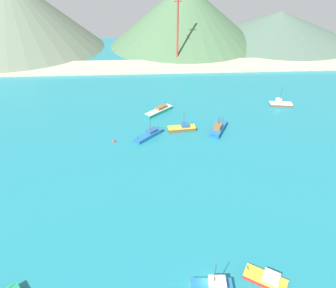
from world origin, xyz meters
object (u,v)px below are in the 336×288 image
fishing_boat_2 (182,128)px  buoy_0 (114,141)px  radio_tower (178,27)px  fishing_boat_6 (280,103)px  fishing_boat_4 (213,288)px  fishing_boat_5 (218,128)px  fishing_boat_7 (159,110)px  fishing_boat_0 (149,134)px  fishing_boat_3 (267,279)px

fishing_boat_2 → buoy_0: size_ratio=10.05×
radio_tower → fishing_boat_2: bearing=-93.3°
fishing_boat_6 → radio_tower: radio_tower is taller
fishing_boat_4 → fishing_boat_5: 54.03m
fishing_boat_2 → fishing_boat_7: (-6.57, 12.67, -0.00)m
fishing_boat_0 → radio_tower: radio_tower is taller
fishing_boat_4 → buoy_0: bearing=112.6°
fishing_boat_6 → fishing_boat_7: size_ratio=0.84×
fishing_boat_6 → radio_tower: (-32.59, 48.42, 16.44)m
fishing_boat_0 → fishing_boat_6: size_ratio=1.11×
fishing_boat_0 → fishing_boat_3: (19.24, -49.58, 0.09)m
fishing_boat_4 → fishing_boat_3: bearing=7.7°
fishing_boat_3 → fishing_boat_5: size_ratio=0.72×
fishing_boat_5 → buoy_0: size_ratio=11.94×
buoy_0 → fishing_boat_3: bearing=-58.0°
fishing_boat_0 → fishing_boat_7: bearing=77.7°
fishing_boat_5 → buoy_0: (-31.21, -4.43, -0.82)m
fishing_boat_6 → fishing_boat_7: (-42.85, -3.20, -0.01)m
fishing_boat_4 → fishing_boat_5: bearing=78.2°
fishing_boat_5 → fishing_boat_7: bearing=141.6°
fishing_boat_5 → buoy_0: 31.53m
fishing_boat_5 → fishing_boat_7: size_ratio=1.08×
fishing_boat_3 → fishing_boat_7: size_ratio=0.77×
fishing_boat_7 → radio_tower: radio_tower is taller
fishing_boat_6 → fishing_boat_0: bearing=-157.6°
fishing_boat_3 → fishing_boat_4: bearing=-172.3°
fishing_boat_5 → radio_tower: radio_tower is taller
fishing_boat_6 → buoy_0: bearing=-159.2°
fishing_boat_7 → radio_tower: bearing=78.8°
fishing_boat_3 → buoy_0: size_ratio=8.54×
fishing_boat_3 → fishing_boat_7: (-15.78, 65.51, -0.03)m
fishing_boat_0 → fishing_boat_2: 10.55m
fishing_boat_3 → fishing_boat_5: (1.73, 51.62, 0.17)m
fishing_boat_4 → fishing_boat_5: size_ratio=0.68×
fishing_boat_0 → fishing_boat_6: 50.11m
fishing_boat_0 → fishing_boat_4: fishing_boat_4 is taller
fishing_boat_0 → fishing_boat_3: size_ratio=1.21×
fishing_boat_3 → fishing_boat_5: bearing=88.1°
fishing_boat_4 → fishing_boat_5: (11.09, 52.88, -0.06)m
fishing_boat_7 → fishing_boat_3: bearing=-76.5°
fishing_boat_3 → fishing_boat_7: 67.38m
fishing_boat_3 → fishing_boat_4: fishing_boat_4 is taller
fishing_boat_2 → fishing_boat_5: (10.94, -1.22, 0.20)m
fishing_boat_2 → fishing_boat_7: bearing=117.4°
fishing_boat_4 → fishing_boat_7: bearing=95.5°
fishing_boat_3 → fishing_boat_4: 9.45m
fishing_boat_6 → buoy_0: (-56.55, -21.52, -0.63)m
fishing_boat_3 → radio_tower: size_ratio=0.22×
fishing_boat_7 → fishing_boat_4: bearing=-84.5°
fishing_boat_3 → fishing_boat_0: bearing=111.2°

